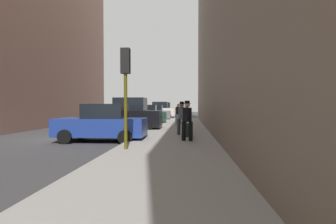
# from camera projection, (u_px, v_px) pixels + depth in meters

# --- Properties ---
(ground_plane) EXTENTS (120.00, 120.00, 0.00)m
(ground_plane) POSITION_uv_depth(u_px,v_px,m) (56.00, 139.00, 13.34)
(ground_plane) COLOR #38383A
(sidewalk) EXTENTS (4.00, 40.00, 0.15)m
(sidewalk) POSITION_uv_depth(u_px,v_px,m) (173.00, 139.00, 12.89)
(sidewalk) COLOR gray
(sidewalk) RESTS_ON ground_plane
(parked_blue_sedan) EXTENTS (4.22, 2.10, 1.79)m
(parked_blue_sedan) POSITION_uv_depth(u_px,v_px,m) (102.00, 124.00, 12.48)
(parked_blue_sedan) COLOR navy
(parked_blue_sedan) RESTS_ON ground_plane
(parked_black_suv) EXTENTS (4.63, 2.12, 2.25)m
(parked_black_suv) POSITION_uv_depth(u_px,v_px,m) (128.00, 115.00, 17.96)
(parked_black_suv) COLOR black
(parked_black_suv) RESTS_ON ground_plane
(parked_dark_green_sedan) EXTENTS (4.27, 2.19, 1.79)m
(parked_dark_green_sedan) POSITION_uv_depth(u_px,v_px,m) (144.00, 115.00, 24.60)
(parked_dark_green_sedan) COLOR #193828
(parked_dark_green_sedan) RESTS_ON ground_plane
(parked_gray_coupe) EXTENTS (4.25, 2.15, 1.79)m
(parked_gray_coupe) POSITION_uv_depth(u_px,v_px,m) (153.00, 113.00, 30.63)
(parked_gray_coupe) COLOR slate
(parked_gray_coupe) RESTS_ON ground_plane
(parked_white_van) EXTENTS (4.66, 2.18, 2.25)m
(parked_white_van) POSITION_uv_depth(u_px,v_px,m) (159.00, 110.00, 36.99)
(parked_white_van) COLOR silver
(parked_white_van) RESTS_ON ground_plane
(parked_bronze_suv) EXTENTS (4.61, 2.08, 2.25)m
(parked_bronze_suv) POSITION_uv_depth(u_px,v_px,m) (163.00, 110.00, 42.98)
(parked_bronze_suv) COLOR brown
(parked_bronze_suv) RESTS_ON ground_plane
(fire_hydrant) EXTENTS (0.42, 0.22, 0.70)m
(fire_hydrant) POSITION_uv_depth(u_px,v_px,m) (159.00, 121.00, 20.86)
(fire_hydrant) COLOR red
(fire_hydrant) RESTS_ON sidewalk
(traffic_light) EXTENTS (0.32, 0.32, 3.60)m
(traffic_light) POSITION_uv_depth(u_px,v_px,m) (126.00, 76.00, 9.33)
(traffic_light) COLOR #514C0F
(traffic_light) RESTS_ON sidewalk
(pedestrian_with_beanie) EXTENTS (0.51, 0.42, 1.78)m
(pedestrian_with_beanie) POSITION_uv_depth(u_px,v_px,m) (182.00, 116.00, 13.98)
(pedestrian_with_beanie) COLOR #333338
(pedestrian_with_beanie) RESTS_ON sidewalk
(pedestrian_with_fedora) EXTENTS (0.52, 0.47, 1.78)m
(pedestrian_with_fedora) POSITION_uv_depth(u_px,v_px,m) (187.00, 119.00, 11.57)
(pedestrian_with_fedora) COLOR black
(pedestrian_with_fedora) RESTS_ON sidewalk
(pedestrian_in_jeans) EXTENTS (0.53, 0.49, 1.71)m
(pedestrian_in_jeans) POSITION_uv_depth(u_px,v_px,m) (178.00, 113.00, 21.74)
(pedestrian_in_jeans) COLOR #728CB2
(pedestrian_in_jeans) RESTS_ON sidewalk
(pedestrian_in_tan_coat) EXTENTS (0.53, 0.50, 1.71)m
(pedestrian_in_tan_coat) POSITION_uv_depth(u_px,v_px,m) (181.00, 114.00, 19.47)
(pedestrian_in_tan_coat) COLOR black
(pedestrian_in_tan_coat) RESTS_ON sidewalk
(rolling_suitcase) EXTENTS (0.39, 0.58, 1.04)m
(rolling_suitcase) POSITION_uv_depth(u_px,v_px,m) (187.00, 130.00, 13.22)
(rolling_suitcase) COLOR black
(rolling_suitcase) RESTS_ON sidewalk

